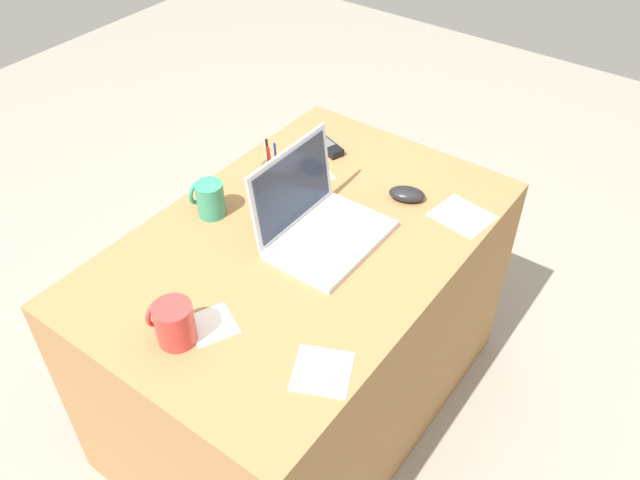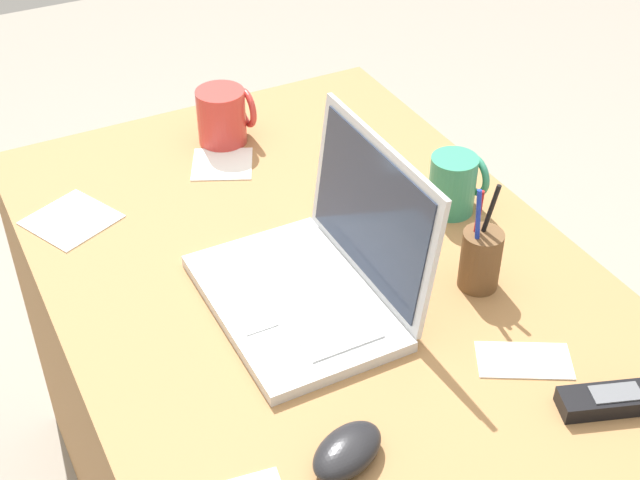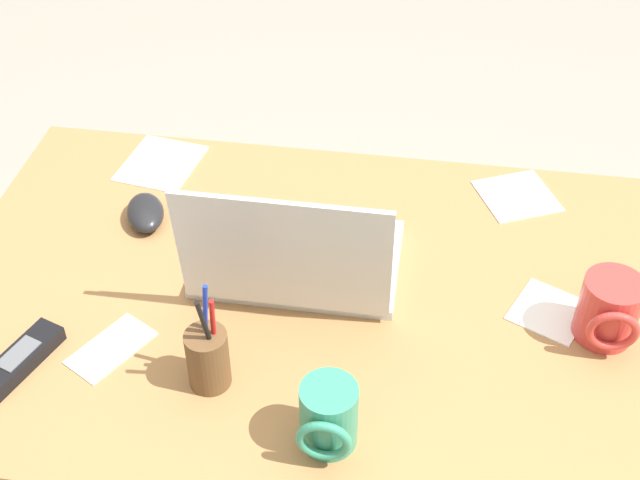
{
  "view_description": "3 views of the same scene",
  "coord_description": "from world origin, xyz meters",
  "px_view_note": "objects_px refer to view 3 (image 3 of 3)",
  "views": [
    {
      "loc": [
        -1.03,
        -0.82,
        1.85
      ],
      "look_at": [
        -0.02,
        -0.07,
        0.76
      ],
      "focal_mm": 36.67,
      "sensor_mm": 36.0,
      "label": 1
    },
    {
      "loc": [
        0.91,
        -0.48,
        1.57
      ],
      "look_at": [
        -0.01,
        -0.0,
        0.78
      ],
      "focal_mm": 49.81,
      "sensor_mm": 36.0,
      "label": 2
    },
    {
      "loc": [
        -0.16,
        0.95,
        1.67
      ],
      "look_at": [
        -0.0,
        -0.06,
        0.78
      ],
      "focal_mm": 48.08,
      "sensor_mm": 36.0,
      "label": 3
    }
  ],
  "objects_px": {
    "computer_mouse": "(145,212)",
    "coffee_mug_white": "(328,417)",
    "coffee_mug_tall": "(609,310)",
    "pen_holder": "(208,357)",
    "cordless_phone": "(20,359)",
    "laptop": "(294,257)"
  },
  "relations": [
    {
      "from": "computer_mouse",
      "to": "coffee_mug_white",
      "type": "bearing_deg",
      "value": 111.02
    },
    {
      "from": "coffee_mug_tall",
      "to": "pen_holder",
      "type": "xyz_separation_m",
      "value": [
        0.56,
        0.18,
        -0.0
      ]
    },
    {
      "from": "computer_mouse",
      "to": "coffee_mug_tall",
      "type": "height_order",
      "value": "coffee_mug_tall"
    },
    {
      "from": "cordless_phone",
      "to": "computer_mouse",
      "type": "bearing_deg",
      "value": -103.04
    },
    {
      "from": "laptop",
      "to": "computer_mouse",
      "type": "height_order",
      "value": "laptop"
    },
    {
      "from": "pen_holder",
      "to": "coffee_mug_white",
      "type": "bearing_deg",
      "value": 156.9
    },
    {
      "from": "coffee_mug_tall",
      "to": "laptop",
      "type": "bearing_deg",
      "value": -5.67
    },
    {
      "from": "computer_mouse",
      "to": "pen_holder",
      "type": "xyz_separation_m",
      "value": [
        -0.2,
        0.33,
        0.03
      ]
    },
    {
      "from": "laptop",
      "to": "pen_holder",
      "type": "xyz_separation_m",
      "value": [
        0.08,
        0.22,
        0.0
      ]
    },
    {
      "from": "coffee_mug_tall",
      "to": "pen_holder",
      "type": "height_order",
      "value": "pen_holder"
    },
    {
      "from": "coffee_mug_white",
      "to": "laptop",
      "type": "bearing_deg",
      "value": -71.95
    },
    {
      "from": "laptop",
      "to": "cordless_phone",
      "type": "height_order",
      "value": "laptop"
    },
    {
      "from": "coffee_mug_white",
      "to": "coffee_mug_tall",
      "type": "bearing_deg",
      "value": -146.33
    },
    {
      "from": "cordless_phone",
      "to": "pen_holder",
      "type": "relative_size",
      "value": 0.85
    },
    {
      "from": "laptop",
      "to": "coffee_mug_white",
      "type": "distance_m",
      "value": 0.32
    },
    {
      "from": "coffee_mug_tall",
      "to": "cordless_phone",
      "type": "relative_size",
      "value": 0.7
    },
    {
      "from": "pen_holder",
      "to": "laptop",
      "type": "bearing_deg",
      "value": -110.29
    },
    {
      "from": "cordless_phone",
      "to": "coffee_mug_white",
      "type": "bearing_deg",
      "value": 172.15
    },
    {
      "from": "computer_mouse",
      "to": "coffee_mug_tall",
      "type": "relative_size",
      "value": 0.99
    },
    {
      "from": "coffee_mug_tall",
      "to": "cordless_phone",
      "type": "xyz_separation_m",
      "value": [
        0.84,
        0.19,
        -0.04
      ]
    },
    {
      "from": "laptop",
      "to": "cordless_phone",
      "type": "bearing_deg",
      "value": 33.22
    },
    {
      "from": "laptop",
      "to": "coffee_mug_white",
      "type": "xyz_separation_m",
      "value": [
        -0.1,
        0.3,
        0.0
      ]
    }
  ]
}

